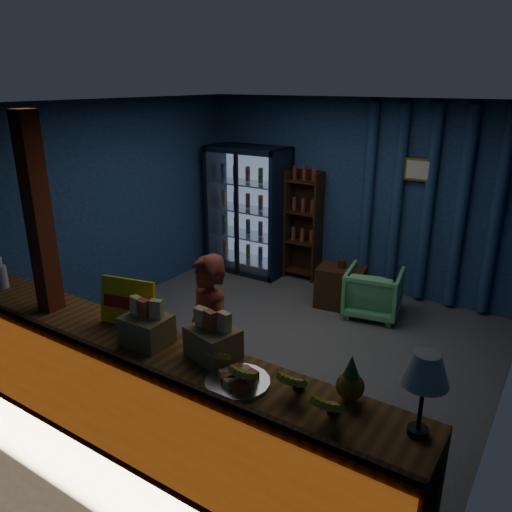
{
  "coord_description": "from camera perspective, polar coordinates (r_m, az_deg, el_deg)",
  "views": [
    {
      "loc": [
        2.55,
        -4.19,
        2.8
      ],
      "look_at": [
        -0.07,
        -0.2,
        1.11
      ],
      "focal_mm": 35.0,
      "sensor_mm": 36.0,
      "label": 1
    }
  ],
  "objects": [
    {
      "name": "ground",
      "position": [
        5.65,
        1.71,
        -10.26
      ],
      "size": [
        4.6,
        4.6,
        0.0
      ],
      "primitive_type": "plane",
      "color": "#515154",
      "rests_on": "ground"
    },
    {
      "name": "room_walls",
      "position": [
        5.06,
        1.89,
        5.36
      ],
      "size": [
        4.6,
        4.6,
        4.6
      ],
      "color": "navy",
      "rests_on": "ground"
    },
    {
      "name": "counter",
      "position": [
        4.14,
        -12.74,
        -15.27
      ],
      "size": [
        4.4,
        0.57,
        0.99
      ],
      "color": "brown",
      "rests_on": "ground"
    },
    {
      "name": "support_post",
      "position": [
        4.52,
        -22.81,
        -1.51
      ],
      "size": [
        0.16,
        0.16,
        2.6
      ],
      "primitive_type": "cube",
      "color": "maroon",
      "rests_on": "ground"
    },
    {
      "name": "beverage_cooler",
      "position": [
        7.59,
        -0.61,
        5.22
      ],
      "size": [
        1.2,
        0.62,
        1.9
      ],
      "color": "black",
      "rests_on": "ground"
    },
    {
      "name": "bottle_shelf",
      "position": [
        7.33,
        5.55,
        3.47
      ],
      "size": [
        0.5,
        0.28,
        1.6
      ],
      "color": "#3A2112",
      "rests_on": "ground"
    },
    {
      "name": "curtain_folds",
      "position": [
        6.69,
        19.05,
        5.43
      ],
      "size": [
        1.74,
        0.14,
        2.5
      ],
      "color": "navy",
      "rests_on": "room_walls"
    },
    {
      "name": "framed_picture",
      "position": [
        6.6,
        18.12,
        9.35
      ],
      "size": [
        0.36,
        0.04,
        0.28
      ],
      "color": "gold",
      "rests_on": "room_walls"
    },
    {
      "name": "shopkeeper",
      "position": [
        4.25,
        -5.41,
        -9.57
      ],
      "size": [
        0.64,
        0.55,
        1.49
      ],
      "primitive_type": "imported",
      "rotation": [
        0.0,
        0.0,
        -0.41
      ],
      "color": "brown",
      "rests_on": "ground"
    },
    {
      "name": "green_chair",
      "position": [
        6.4,
        13.25,
        -4.05
      ],
      "size": [
        0.76,
        0.77,
        0.61
      ],
      "primitive_type": "imported",
      "rotation": [
        0.0,
        0.0,
        3.32
      ],
      "color": "#5FBF78",
      "rests_on": "ground"
    },
    {
      "name": "side_table",
      "position": [
        6.57,
        9.63,
        -3.48
      ],
      "size": [
        0.65,
        0.51,
        0.64
      ],
      "color": "#3A2112",
      "rests_on": "ground"
    },
    {
      "name": "yellow_sign",
      "position": [
        4.09,
        -14.5,
        -5.15
      ],
      "size": [
        0.49,
        0.2,
        0.38
      ],
      "color": "yellow",
      "rests_on": "counter"
    },
    {
      "name": "snack_box_left",
      "position": [
        3.8,
        -12.4,
        -8.0
      ],
      "size": [
        0.34,
        0.29,
        0.36
      ],
      "color": "olive",
      "rests_on": "counter"
    },
    {
      "name": "snack_box_centre",
      "position": [
        3.56,
        -4.93,
        -9.58
      ],
      "size": [
        0.4,
        0.35,
        0.36
      ],
      "color": "olive",
      "rests_on": "counter"
    },
    {
      "name": "pastry_tray",
      "position": [
        3.32,
        -2.15,
        -13.99
      ],
      "size": [
        0.43,
        0.43,
        0.07
      ],
      "color": "silver",
      "rests_on": "counter"
    },
    {
      "name": "banana_bunches",
      "position": [
        3.23,
        1.85,
        -13.64
      ],
      "size": [
        1.1,
        0.31,
        0.18
      ],
      "color": "gold",
      "rests_on": "counter"
    },
    {
      "name": "table_lamp",
      "position": [
        2.85,
        18.79,
        -12.46
      ],
      "size": [
        0.26,
        0.26,
        0.51
      ],
      "color": "black",
      "rests_on": "counter"
    },
    {
      "name": "pineapple",
      "position": [
        3.16,
        10.74,
        -13.99
      ],
      "size": [
        0.17,
        0.17,
        0.3
      ],
      "color": "#8D6319",
      "rests_on": "counter"
    }
  ]
}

